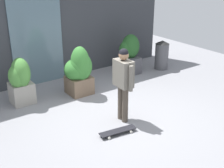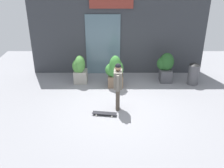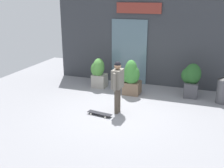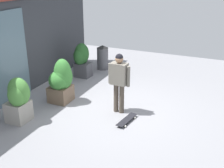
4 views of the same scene
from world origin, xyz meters
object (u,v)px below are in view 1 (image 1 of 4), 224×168
planter_box_left (130,52)px  skateboard (118,131)px  planter_box_right (79,71)px  planter_box_mid (20,80)px  skateboarder (123,78)px  trash_bin (162,55)px

planter_box_left → skateboard: bearing=-132.4°
planter_box_right → planter_box_mid: 1.44m
planter_box_right → planter_box_mid: planter_box_right is taller
skateboarder → skateboard: size_ratio=2.02×
skateboard → planter_box_right: 2.21m
planter_box_right → planter_box_mid: size_ratio=1.11×
planter_box_left → trash_bin: planter_box_left is taller
planter_box_left → planter_box_right: size_ratio=0.93×
skateboard → planter_box_mid: 2.70m
skateboarder → planter_box_left: size_ratio=1.34×
planter_box_mid → trash_bin: planter_box_mid is taller
trash_bin → planter_box_mid: bearing=178.7°
planter_box_left → trash_bin: size_ratio=1.30×
trash_bin → skateboard: bearing=-146.1°
skateboarder → planter_box_left: bearing=-128.8°
skateboarder → planter_box_mid: skateboarder is taller
skateboard → planter_box_right: size_ratio=0.62×
planter_box_left → planter_box_right: 2.13m
skateboarder → skateboard: bearing=45.5°
skateboard → planter_box_right: (0.35, 2.10, 0.59)m
planter_box_left → planter_box_right: bearing=-165.4°
skateboard → planter_box_right: bearing=-91.4°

